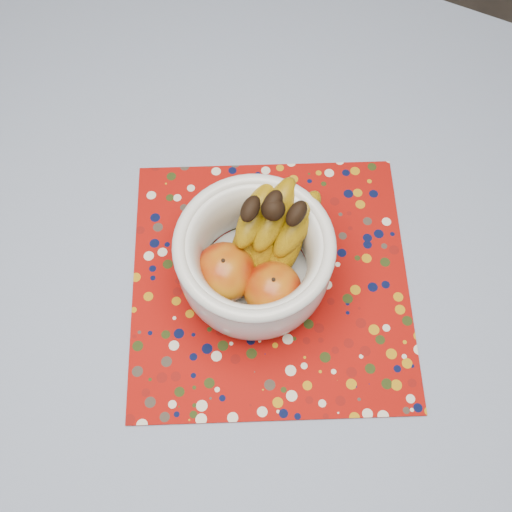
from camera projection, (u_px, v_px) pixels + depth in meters
name	position (u px, v px, depth m)	size (l,w,h in m)	color
table	(245.00, 312.00, 0.92)	(1.20, 1.20, 0.75)	brown
tablecloth	(244.00, 293.00, 0.85)	(1.32, 1.32, 0.01)	#6379A6
placemat	(270.00, 281.00, 0.85)	(0.39, 0.39, 0.00)	#8F0C07
fruit_bowl	(259.00, 254.00, 0.78)	(0.20, 0.22, 0.16)	silver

